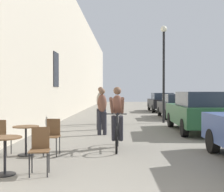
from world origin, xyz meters
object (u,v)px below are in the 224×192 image
at_px(cyclist_on_bicycle, 117,119).
at_px(pedestrian_far, 103,105).
at_px(cafe_chair_near_toward_street, 40,147).
at_px(parked_car_second, 199,111).
at_px(pedestrian_mid, 101,106).
at_px(cafe_chair_mid_toward_wall, 1,135).
at_px(pedestrian_near, 102,109).
at_px(cafe_table_near, 5,147).
at_px(cafe_table_mid, 26,134).
at_px(parked_car_third, 176,106).
at_px(parked_car_fourth, 161,102).
at_px(street_lamp, 164,61).
at_px(cafe_chair_mid_toward_street, 52,134).

distance_m(cyclist_on_bicycle, pedestrian_far, 6.40).
bearing_deg(cafe_chair_near_toward_street, parked_car_second, 53.79).
bearing_deg(pedestrian_mid, parked_car_second, -8.09).
relative_size(cafe_chair_mid_toward_wall, parked_car_second, 0.20).
xyz_separation_m(cafe_chair_near_toward_street, parked_car_second, (4.55, 6.21, 0.30)).
bearing_deg(pedestrian_near, cyclist_on_bicycle, -77.07).
bearing_deg(cafe_table_near, cafe_table_mid, 95.50).
bearing_deg(cafe_table_near, pedestrian_near, 74.52).
relative_size(cafe_table_mid, parked_car_third, 0.18).
bearing_deg(cafe_table_mid, parked_car_fourth, 71.86).
bearing_deg(parked_car_third, pedestrian_far, -140.01).
relative_size(cafe_table_mid, cyclist_on_bicycle, 0.41).
bearing_deg(pedestrian_mid, parked_car_fourth, 71.14).
relative_size(street_lamp, parked_car_second, 1.11).
bearing_deg(parked_car_fourth, street_lamp, -96.40).
bearing_deg(parked_car_third, cafe_chair_mid_toward_street, -114.71).
height_order(pedestrian_far, parked_car_third, pedestrian_far).
relative_size(cafe_chair_near_toward_street, pedestrian_mid, 0.50).
xyz_separation_m(pedestrian_far, parked_car_second, (3.94, -2.80, -0.13)).
distance_m(pedestrian_mid, pedestrian_far, 2.25).
bearing_deg(cafe_chair_mid_toward_street, cyclist_on_bicycle, 28.89).
height_order(cafe_chair_near_toward_street, cafe_table_mid, cafe_chair_near_toward_street).
xyz_separation_m(cafe_chair_near_toward_street, cafe_table_mid, (-0.82, 1.70, 0.00)).
relative_size(pedestrian_mid, parked_car_fourth, 0.42).
bearing_deg(cafe_chair_mid_toward_street, parked_car_fourth, 73.82).
distance_m(cafe_chair_near_toward_street, parked_car_second, 7.71).
height_order(parked_car_second, parked_car_fourth, parked_car_second).
bearing_deg(parked_car_second, cyclist_on_bicycle, -131.33).
bearing_deg(cafe_table_near, pedestrian_mid, 79.04).
bearing_deg(cyclist_on_bicycle, pedestrian_near, 102.93).
xyz_separation_m(cafe_chair_mid_toward_street, parked_car_fourth, (4.80, 16.56, 0.25)).
xyz_separation_m(pedestrian_mid, parked_car_fourth, (3.95, 11.57, -0.24)).
distance_m(cafe_table_near, cyclist_on_bicycle, 3.45).
xyz_separation_m(cafe_chair_near_toward_street, cafe_chair_mid_toward_wall, (-1.42, 1.63, 0.00)).
height_order(cafe_table_near, cafe_table_mid, same).
xyz_separation_m(cyclist_on_bicycle, parked_car_second, (3.12, 3.55, 0.00)).
bearing_deg(pedestrian_far, cyclist_on_bicycle, -82.63).
bearing_deg(parked_car_third, pedestrian_near, -118.52).
bearing_deg(cafe_chair_mid_toward_wall, street_lamp, 57.85).
distance_m(cafe_chair_near_toward_street, pedestrian_mid, 6.82).
relative_size(street_lamp, parked_car_third, 1.21).
bearing_deg(street_lamp, pedestrian_near, -122.53).
relative_size(cafe_chair_mid_toward_street, pedestrian_mid, 0.50).
relative_size(cafe_table_mid, pedestrian_near, 0.43).
bearing_deg(cafe_table_mid, cafe_chair_near_toward_street, -64.29).
relative_size(cyclist_on_bicycle, pedestrian_far, 1.05).
xyz_separation_m(pedestrian_mid, parked_car_second, (3.88, -0.55, -0.19)).
height_order(cafe_chair_mid_toward_wall, parked_car_fourth, parked_car_fourth).
xyz_separation_m(pedestrian_far, parked_car_fourth, (4.02, 9.33, -0.18)).
xyz_separation_m(cafe_table_near, parked_car_third, (5.41, 12.57, 0.22)).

